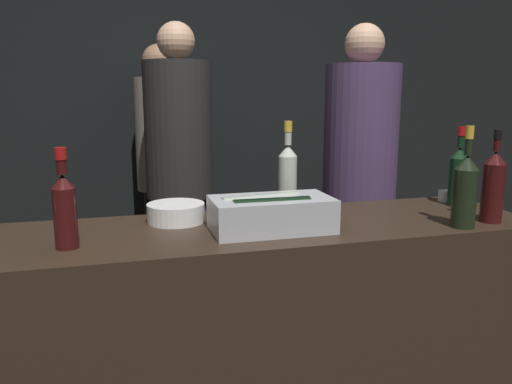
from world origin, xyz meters
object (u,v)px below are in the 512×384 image
red_wine_bottle_tall (64,207)px  red_wine_bottle_burgundy (458,174)px  candle_votive (445,196)px  rose_wine_bottle (288,176)px  person_in_hoodie (359,173)px  bowl_white (176,212)px  red_wine_bottle_black_foil (493,185)px  champagne_bottle (465,189)px  person_blond_tee (162,163)px  person_grey_polo (180,167)px  ice_bin_with_bottles (270,213)px

red_wine_bottle_tall → red_wine_bottle_burgundy: bearing=7.4°
candle_votive → rose_wine_bottle: rose_wine_bottle is taller
candle_votive → person_in_hoodie: 0.61m
red_wine_bottle_tall → person_in_hoodie: (1.45, 0.89, -0.09)m
person_in_hoodie → bowl_white: bearing=-150.9°
red_wine_bottle_black_foil → person_in_hoodie: 0.97m
champagne_bottle → red_wine_bottle_black_foil: (0.15, 0.04, 0.00)m
red_wine_bottle_tall → person_blond_tee: bearing=75.8°
person_grey_polo → ice_bin_with_bottles: bearing=31.0°
red_wine_bottle_burgundy → person_in_hoodie: bearing=98.9°
ice_bin_with_bottles → candle_votive: 0.94m
candle_votive → person_in_hoodie: (-0.12, 0.60, 0.02)m
champagne_bottle → person_blond_tee: (-0.91, 1.87, -0.12)m
red_wine_bottle_burgundy → person_blond_tee: 1.91m
bowl_white → rose_wine_bottle: 0.46m
person_in_hoodie → ice_bin_with_bottles: bearing=-134.0°
ice_bin_with_bottles → person_in_hoodie: (0.78, 0.87, -0.02)m
ice_bin_with_bottles → person_in_hoodie: size_ratio=0.23×
candle_votive → person_grey_polo: 1.45m
bowl_white → red_wine_bottle_burgundy: (1.19, -0.04, 0.10)m
bowl_white → rose_wine_bottle: rose_wine_bottle is taller
rose_wine_bottle → red_wine_bottle_tall: rose_wine_bottle is taller
champagne_bottle → person_grey_polo: size_ratio=0.20×
red_wine_bottle_tall → red_wine_bottle_black_foil: bearing=-2.8°
person_in_hoodie → person_blond_tee: 1.33m
bowl_white → red_wine_bottle_burgundy: bearing=-1.8°
ice_bin_with_bottles → rose_wine_bottle: 0.29m
red_wine_bottle_black_foil → rose_wine_bottle: bearing=154.1°
bowl_white → person_grey_polo: bearing=82.4°
ice_bin_with_bottles → person_in_hoodie: bearing=47.9°
ice_bin_with_bottles → person_blond_tee: size_ratio=0.24×
red_wine_bottle_burgundy → person_in_hoodie: (-0.11, 0.69, -0.10)m
candle_votive → rose_wine_bottle: bearing=-177.5°
ice_bin_with_bottles → person_grey_polo: size_ratio=0.23×
red_wine_bottle_burgundy → person_blond_tee: bearing=125.7°
red_wine_bottle_burgundy → person_grey_polo: bearing=134.7°
person_in_hoodie → red_wine_bottle_tall: bearing=-150.3°
red_wine_bottle_tall → ice_bin_with_bottles: bearing=2.3°
person_grey_polo → person_in_hoodie: bearing=91.6°
candle_votive → red_wine_bottle_black_foil: (-0.07, -0.37, 0.12)m
bowl_white → champagne_bottle: bearing=-19.6°
champagne_bottle → red_wine_bottle_burgundy: (0.21, 0.31, -0.00)m
red_wine_bottle_black_foil → candle_votive: bearing=79.3°
candle_votive → champagne_bottle: size_ratio=0.17×
person_blond_tee → red_wine_bottle_burgundy: bearing=-71.8°
rose_wine_bottle → person_blond_tee: 1.54m
bowl_white → red_wine_bottle_burgundy: red_wine_bottle_burgundy is taller
red_wine_bottle_black_foil → person_in_hoodie: bearing=93.0°
red_wine_bottle_tall → person_blond_tee: (0.44, 1.75, -0.11)m
bowl_white → champagne_bottle: 1.05m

